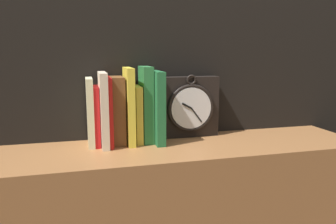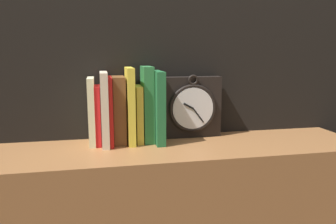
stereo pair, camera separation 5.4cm
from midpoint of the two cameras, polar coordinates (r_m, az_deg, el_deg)
wall_back at (r=1.21m, az=-3.56°, el=13.01°), size 6.00×0.05×2.60m
clock at (r=1.18m, az=2.34°, el=0.90°), size 0.22×0.06×0.23m
book_slot0_cream at (r=1.11m, az=-14.77°, el=-0.01°), size 0.02×0.11×0.22m
book_slot1_red at (r=1.11m, az=-13.72°, el=-0.65°), size 0.02×0.11×0.20m
book_slot2_cream at (r=1.09m, az=-12.56°, el=0.43°), size 0.02×0.14×0.24m
book_slot3_red at (r=1.10m, az=-11.56°, el=0.10°), size 0.01×0.13×0.23m
book_slot4_brown at (r=1.11m, az=-10.13°, el=0.27°), size 0.04×0.11×0.22m
book_slot5_yellow at (r=1.10m, az=-8.20°, el=1.03°), size 0.02×0.13×0.25m
book_slot6_yellow at (r=1.12m, az=-6.76°, el=-0.38°), size 0.02×0.11×0.19m
book_slot7_green at (r=1.12m, az=-5.23°, el=1.31°), size 0.03×0.11×0.26m
book_slot8_green at (r=1.11m, az=-3.38°, el=0.87°), size 0.03×0.15×0.24m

